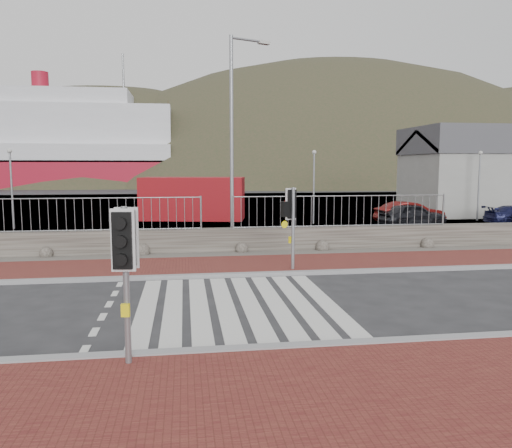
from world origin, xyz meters
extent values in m
plane|color=#28282B|center=(0.00, 0.00, 0.00)|extent=(220.00, 220.00, 0.00)
cube|color=brown|center=(0.00, -5.00, 0.04)|extent=(40.00, 4.00, 0.08)
cube|color=brown|center=(0.00, 4.50, 0.04)|extent=(40.00, 3.00, 0.08)
cube|color=gray|center=(0.00, -3.00, 0.05)|extent=(40.00, 0.25, 0.12)
cube|color=gray|center=(0.00, 3.00, 0.05)|extent=(40.00, 0.25, 0.12)
cube|color=silver|center=(-2.10, 0.00, 0.01)|extent=(0.42, 5.60, 0.01)
cube|color=silver|center=(-1.50, 0.00, 0.01)|extent=(0.42, 5.60, 0.01)
cube|color=silver|center=(-0.90, 0.00, 0.01)|extent=(0.42, 5.60, 0.01)
cube|color=silver|center=(-0.30, 0.00, 0.01)|extent=(0.42, 5.60, 0.01)
cube|color=silver|center=(0.30, 0.00, 0.01)|extent=(0.42, 5.60, 0.01)
cube|color=silver|center=(0.90, 0.00, 0.01)|extent=(0.42, 5.60, 0.01)
cube|color=silver|center=(1.50, 0.00, 0.01)|extent=(0.42, 5.60, 0.01)
cube|color=silver|center=(2.10, 0.00, 0.01)|extent=(0.42, 5.60, 0.01)
cube|color=#59544C|center=(0.00, 6.50, 0.03)|extent=(40.00, 1.50, 0.06)
cube|color=#443E37|center=(0.00, 7.30, 0.45)|extent=(40.00, 0.60, 0.90)
cylinder|color=gray|center=(-4.80, 7.15, 2.10)|extent=(8.40, 0.04, 0.04)
cylinder|color=gray|center=(-0.60, 7.15, 1.50)|extent=(0.07, 0.07, 1.20)
cylinder|color=gray|center=(4.80, 7.15, 2.10)|extent=(8.40, 0.04, 0.04)
cylinder|color=gray|center=(0.60, 7.15, 1.50)|extent=(0.07, 0.07, 1.20)
cylinder|color=gray|center=(9.00, 7.15, 1.50)|extent=(0.07, 0.07, 1.20)
cube|color=#4C4C4F|center=(0.00, 27.90, 0.00)|extent=(120.00, 40.00, 0.50)
cube|color=#3F4C54|center=(0.00, 62.90, 0.00)|extent=(220.00, 50.00, 0.05)
cube|color=maroon|center=(-28.00, 67.90, 2.00)|extent=(50.00, 16.00, 4.00)
cube|color=silver|center=(-28.00, 67.90, 5.00)|extent=(50.00, 16.00, 2.50)
cube|color=silver|center=(-18.00, 67.90, 9.00)|extent=(30.00, 12.00, 6.00)
cube|color=silver|center=(-18.00, 67.90, 13.00)|extent=(18.00, 10.00, 2.50)
cylinder|color=maroon|center=(-22.00, 67.90, 15.50)|extent=(2.40, 2.40, 3.00)
cylinder|color=gray|center=(-10.00, 67.90, 17.00)|extent=(0.30, 0.30, 6.00)
cube|color=#9E9E99|center=(20.00, 19.90, 2.00)|extent=(12.00, 6.00, 4.00)
cube|color=#4C4C51|center=(20.00, 19.90, 4.90)|extent=(12.20, 6.20, 1.80)
ellipsoid|color=#303922|center=(-15.00, 87.90, -20.00)|extent=(106.40, 68.40, 76.00)
ellipsoid|color=#303922|center=(30.00, 87.90, -26.00)|extent=(140.00, 90.00, 100.00)
cylinder|color=gray|center=(-2.14, -3.35, 1.31)|extent=(0.10, 0.10, 2.62)
cube|color=yellow|center=(-2.14, -3.35, 0.98)|extent=(0.14, 0.09, 0.21)
cube|color=black|center=(-2.14, -3.35, 2.11)|extent=(0.40, 0.27, 0.98)
sphere|color=#0CE53F|center=(-2.14, -3.35, 1.83)|extent=(0.14, 0.14, 0.14)
cylinder|color=gray|center=(2.09, 3.51, 1.30)|extent=(0.10, 0.10, 2.60)
cube|color=yellow|center=(2.09, 3.51, 0.97)|extent=(0.15, 0.12, 0.20)
cube|color=black|center=(2.09, 3.51, 2.09)|extent=(0.43, 0.36, 0.97)
sphere|color=#0CE53F|center=(2.09, 3.51, 1.81)|extent=(0.14, 0.14, 0.14)
cube|color=black|center=(1.79, 3.37, 1.95)|extent=(0.25, 0.22, 0.46)
cylinder|color=gray|center=(0.65, 8.10, 4.08)|extent=(0.14, 0.14, 8.17)
cylinder|color=gray|center=(1.32, 8.35, 8.06)|extent=(1.37, 0.59, 0.09)
cube|color=beige|center=(1.99, 8.60, 8.04)|extent=(0.51, 0.37, 0.12)
cube|color=maroon|center=(-0.68, 19.19, 1.28)|extent=(6.51, 3.65, 2.56)
imported|color=black|center=(11.02, 13.99, 0.62)|extent=(3.83, 1.97, 1.25)
imported|color=#500C0B|center=(11.27, 14.89, 0.63)|extent=(3.93, 1.71, 1.26)
camera|label=1|loc=(-1.20, -11.34, 3.25)|focal=35.00mm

